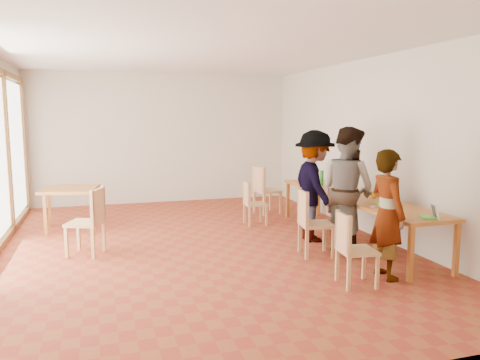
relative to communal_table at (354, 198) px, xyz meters
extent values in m
plane|color=brown|center=(-2.50, 0.38, -0.70)|extent=(8.00, 8.00, 0.00)
cube|color=beige|center=(-2.50, 4.38, 0.80)|extent=(6.00, 0.10, 3.00)
cube|color=beige|center=(-2.50, -3.62, 0.80)|extent=(6.00, 0.10, 3.00)
cube|color=beige|center=(0.50, 0.38, 0.80)|extent=(0.10, 8.00, 3.00)
cube|color=white|center=(-2.50, 0.38, 2.32)|extent=(6.00, 8.00, 0.04)
cube|color=#AE6126|center=(0.00, 0.00, 0.02)|extent=(0.80, 4.00, 0.05)
cube|color=#AE6126|center=(-0.34, -1.94, -0.35)|extent=(0.06, 0.06, 0.70)
cube|color=#AE6126|center=(-0.34, 1.94, -0.35)|extent=(0.06, 0.06, 0.70)
cube|color=#AE6126|center=(0.34, -1.94, -0.35)|extent=(0.06, 0.06, 0.70)
cube|color=#AE6126|center=(0.34, 1.94, -0.35)|extent=(0.06, 0.06, 0.70)
cube|color=#AE6126|center=(-4.46, 2.14, 0.02)|extent=(0.90, 0.90, 0.05)
cube|color=#AE6126|center=(-4.85, 1.75, -0.35)|extent=(0.05, 0.05, 0.70)
cube|color=#AE6126|center=(-4.85, 2.53, -0.35)|extent=(0.05, 0.05, 0.70)
cube|color=#AE6126|center=(-4.07, 1.75, -0.35)|extent=(0.05, 0.05, 0.70)
cube|color=#AE6126|center=(-4.07, 2.53, -0.35)|extent=(0.05, 0.05, 0.70)
cube|color=tan|center=(-1.02, -1.84, -0.28)|extent=(0.46, 0.46, 0.04)
cube|color=tan|center=(-1.21, -1.82, -0.04)|extent=(0.09, 0.42, 0.43)
cube|color=tan|center=(-0.95, -0.59, -0.24)|extent=(0.51, 0.51, 0.04)
cube|color=tan|center=(-1.15, -0.56, 0.02)|extent=(0.11, 0.45, 0.47)
cube|color=tan|center=(-1.17, 1.51, -0.31)|extent=(0.39, 0.39, 0.04)
cube|color=tan|center=(-1.35, 1.51, -0.10)|extent=(0.04, 0.38, 0.40)
cube|color=tan|center=(-0.60, 2.41, -0.23)|extent=(0.55, 0.55, 0.04)
cube|color=tan|center=(-0.81, 2.37, 0.04)|extent=(0.13, 0.46, 0.49)
cube|color=tan|center=(-4.17, 0.42, -0.23)|extent=(0.60, 0.60, 0.04)
cube|color=tan|center=(-3.98, 0.34, 0.03)|extent=(0.22, 0.44, 0.48)
imported|color=gray|center=(-0.53, -1.70, 0.11)|extent=(0.39, 0.60, 1.63)
imported|color=gray|center=(-0.42, -0.51, 0.23)|extent=(0.95, 1.08, 1.87)
imported|color=gray|center=(-0.62, 0.18, 0.20)|extent=(0.75, 1.21, 1.80)
cube|color=#54B732|center=(-0.01, -1.80, 0.06)|extent=(0.25, 0.28, 0.02)
cube|color=white|center=(0.07, -1.83, 0.14)|extent=(0.15, 0.22, 0.19)
cube|color=#54B732|center=(-0.05, -0.93, 0.06)|extent=(0.19, 0.27, 0.03)
cube|color=white|center=(0.04, -0.94, 0.16)|extent=(0.08, 0.24, 0.22)
cube|color=#54B732|center=(-0.11, 0.25, 0.06)|extent=(0.26, 0.30, 0.03)
cube|color=white|center=(-0.03, 0.21, 0.15)|extent=(0.15, 0.25, 0.21)
imported|color=gold|center=(0.16, -0.34, 0.09)|extent=(0.12, 0.12, 0.09)
cylinder|color=#1D691D|center=(-0.02, 1.11, 0.19)|extent=(0.07, 0.07, 0.28)
cylinder|color=silver|center=(-0.28, 0.31, 0.09)|extent=(0.07, 0.07, 0.09)
cylinder|color=white|center=(-0.21, 0.18, 0.08)|extent=(0.08, 0.08, 0.06)
cube|color=#D0467B|center=(-0.28, -1.01, 0.05)|extent=(0.05, 0.10, 0.01)
cube|color=black|center=(-0.28, 0.90, 0.09)|extent=(0.16, 0.26, 0.09)
camera|label=1|loc=(-3.94, -6.62, 1.33)|focal=35.00mm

